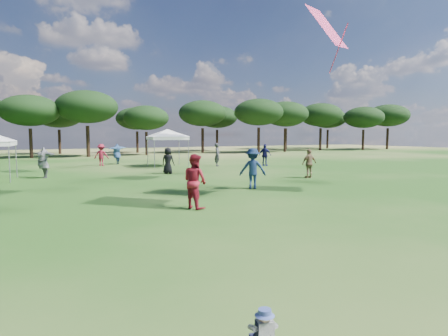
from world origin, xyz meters
The scene contains 4 objects.
tree_line centered at (2.39, 47.41, 5.42)m, with size 108.78×17.63×7.77m.
tent_right centered at (7.11, 27.68, 2.86)m, with size 5.80×5.80×3.29m.
toddler centered at (-0.42, 2.38, 0.22)m, with size 0.36×0.39×0.50m.
festival_crowd centered at (0.25, 21.67, 0.89)m, with size 27.93×22.43×1.92m.
Camera 1 is at (-2.82, -1.18, 2.56)m, focal length 30.00 mm.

